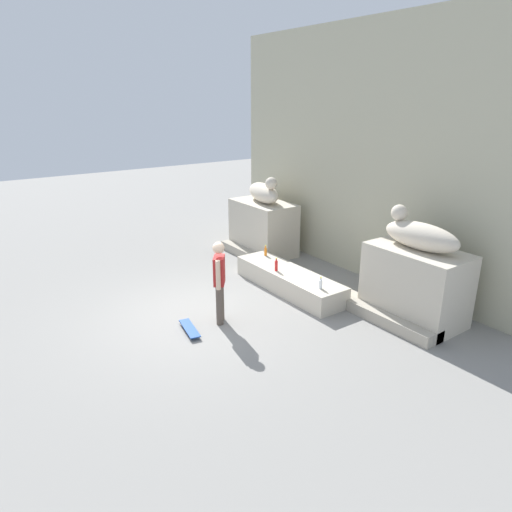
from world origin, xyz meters
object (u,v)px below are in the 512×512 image
Objects in this scene: skater at (219,279)px; skateboard at (190,328)px; statue_reclining_right at (420,235)px; bottle_orange at (266,251)px; bottle_clear at (321,284)px; statue_reclining_left at (264,192)px; bottle_red at (276,266)px.

skateboard is (0.01, -0.69, -0.86)m from skater.
statue_reclining_right reaches higher than skateboard.
statue_reclining_right is at bearing 13.91° from bottle_orange.
statue_reclining_right is at bearing 42.24° from bottle_clear.
statue_reclining_left is 6.34× the size of bottle_orange.
statue_reclining_left is at bearing -0.62° from statue_reclining_right.
skater is at bearing -54.60° from bottle_orange.
bottle_orange is (-3.72, -0.92, -1.19)m from statue_reclining_right.
statue_reclining_right reaches higher than bottle_red.
bottle_clear is (-1.36, -1.23, -1.19)m from statue_reclining_right.
statue_reclining_right is at bearing 94.28° from skater.
statue_reclining_right is 4.01m from bottle_orange.
bottle_red reaches higher than skateboard.
statue_reclining_right is 0.96× the size of skater.
bottle_clear is 1.36m from bottle_red.
statue_reclining_right reaches higher than bottle_clear.
skateboard is 2.85m from bottle_clear.
bottle_red is (-2.71, -1.36, -1.16)m from statue_reclining_right.
bottle_clear is at bearing 107.45° from skater.
skateboard is at bearing -104.35° from bottle_clear.
statue_reclining_left is 2.00m from bottle_orange.
bottle_clear is (3.69, -1.22, -1.19)m from statue_reclining_left.
skateboard is at bearing -75.70° from bottle_red.
bottle_red reaches higher than bottle_clear.
bottle_clear is at bearing 5.21° from bottle_red.
bottle_red is at bearing -23.40° from bottle_orange.
bottle_clear is (0.70, 2.02, -0.35)m from skater.
bottle_orange is (-1.66, 2.33, -0.35)m from skater.
skateboard is (3.00, -3.94, -1.69)m from statue_reclining_left.
skateboard is 3.49m from bottle_orange.
statue_reclining_right is 5.20× the size of bottle_red.
skater is 1.10m from skateboard.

